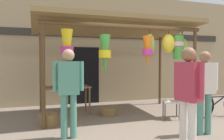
{
  "coord_description": "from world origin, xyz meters",
  "views": [
    {
      "loc": [
        -2.32,
        -5.38,
        1.5
      ],
      "look_at": [
        -0.14,
        1.07,
        1.24
      ],
      "focal_mm": 36.85,
      "sensor_mm": 36.0,
      "label": 1
    }
  ],
  "objects_px": {
    "display_table": "(66,90)",
    "vendor_in_orange": "(188,90)",
    "flower_heap_on_table": "(67,84)",
    "customer_foreground": "(69,85)",
    "folding_chair": "(174,99)",
    "wicker_basket_spare": "(108,111)",
    "shopper_by_bananas": "(205,85)",
    "wicker_basket_by_table": "(48,120)",
    "parked_bicycle": "(219,104)"
  },
  "relations": [
    {
      "from": "display_table",
      "to": "vendor_in_orange",
      "type": "bearing_deg",
      "value": -65.54
    },
    {
      "from": "flower_heap_on_table",
      "to": "customer_foreground",
      "type": "relative_size",
      "value": 0.46
    },
    {
      "from": "folding_chair",
      "to": "vendor_in_orange",
      "type": "distance_m",
      "value": 2.35
    },
    {
      "from": "wicker_basket_spare",
      "to": "customer_foreground",
      "type": "bearing_deg",
      "value": -129.78
    },
    {
      "from": "wicker_basket_spare",
      "to": "shopper_by_bananas",
      "type": "relative_size",
      "value": 0.26
    },
    {
      "from": "display_table",
      "to": "shopper_by_bananas",
      "type": "xyz_separation_m",
      "value": [
        2.45,
        -2.66,
        0.31
      ]
    },
    {
      "from": "wicker_basket_by_table",
      "to": "vendor_in_orange",
      "type": "height_order",
      "value": "vendor_in_orange"
    },
    {
      "from": "parked_bicycle",
      "to": "wicker_basket_by_table",
      "type": "bearing_deg",
      "value": 172.28
    },
    {
      "from": "display_table",
      "to": "folding_chair",
      "type": "relative_size",
      "value": 1.55
    },
    {
      "from": "display_table",
      "to": "flower_heap_on_table",
      "type": "xyz_separation_m",
      "value": [
        0.03,
        0.01,
        0.17
      ]
    },
    {
      "from": "wicker_basket_by_table",
      "to": "wicker_basket_spare",
      "type": "xyz_separation_m",
      "value": [
        1.64,
        0.54,
        -0.03
      ]
    },
    {
      "from": "vendor_in_orange",
      "to": "shopper_by_bananas",
      "type": "distance_m",
      "value": 1.15
    },
    {
      "from": "flower_heap_on_table",
      "to": "shopper_by_bananas",
      "type": "height_order",
      "value": "shopper_by_bananas"
    },
    {
      "from": "parked_bicycle",
      "to": "shopper_by_bananas",
      "type": "distance_m",
      "value": 1.9
    },
    {
      "from": "flower_heap_on_table",
      "to": "parked_bicycle",
      "type": "bearing_deg",
      "value": -22.59
    },
    {
      "from": "customer_foreground",
      "to": "folding_chair",
      "type": "bearing_deg",
      "value": 13.37
    },
    {
      "from": "display_table",
      "to": "wicker_basket_by_table",
      "type": "relative_size",
      "value": 3.09
    },
    {
      "from": "folding_chair",
      "to": "wicker_basket_by_table",
      "type": "bearing_deg",
      "value": 173.55
    },
    {
      "from": "wicker_basket_by_table",
      "to": "vendor_in_orange",
      "type": "distance_m",
      "value": 3.27
    },
    {
      "from": "folding_chair",
      "to": "wicker_basket_by_table",
      "type": "relative_size",
      "value": 1.99
    },
    {
      "from": "folding_chair",
      "to": "customer_foreground",
      "type": "height_order",
      "value": "customer_foreground"
    },
    {
      "from": "vendor_in_orange",
      "to": "customer_foreground",
      "type": "relative_size",
      "value": 0.99
    },
    {
      "from": "wicker_basket_by_table",
      "to": "vendor_in_orange",
      "type": "xyz_separation_m",
      "value": [
        2.07,
        -2.37,
        0.89
      ]
    },
    {
      "from": "wicker_basket_spare",
      "to": "folding_chair",
      "type": "bearing_deg",
      "value": -30.64
    },
    {
      "from": "vendor_in_orange",
      "to": "shopper_by_bananas",
      "type": "xyz_separation_m",
      "value": [
        0.92,
        0.69,
        -0.01
      ]
    },
    {
      "from": "folding_chair",
      "to": "vendor_in_orange",
      "type": "relative_size",
      "value": 0.49
    },
    {
      "from": "folding_chair",
      "to": "parked_bicycle",
      "type": "relative_size",
      "value": 0.48
    },
    {
      "from": "wicker_basket_spare",
      "to": "vendor_in_orange",
      "type": "distance_m",
      "value": 3.09
    },
    {
      "from": "folding_chair",
      "to": "customer_foreground",
      "type": "xyz_separation_m",
      "value": [
        -2.83,
        -0.67,
        0.53
      ]
    },
    {
      "from": "vendor_in_orange",
      "to": "display_table",
      "type": "bearing_deg",
      "value": 114.46
    },
    {
      "from": "wicker_basket_by_table",
      "to": "folding_chair",
      "type": "bearing_deg",
      "value": -6.45
    },
    {
      "from": "wicker_basket_spare",
      "to": "customer_foreground",
      "type": "distance_m",
      "value": 2.25
    },
    {
      "from": "display_table",
      "to": "customer_foreground",
      "type": "relative_size",
      "value": 0.75
    },
    {
      "from": "display_table",
      "to": "wicker_basket_spare",
      "type": "bearing_deg",
      "value": -21.75
    },
    {
      "from": "wicker_basket_spare",
      "to": "shopper_by_bananas",
      "type": "distance_m",
      "value": 2.76
    },
    {
      "from": "parked_bicycle",
      "to": "wicker_basket_spare",
      "type": "bearing_deg",
      "value": 157.57
    },
    {
      "from": "flower_heap_on_table",
      "to": "customer_foreground",
      "type": "distance_m",
      "value": 2.05
    },
    {
      "from": "wicker_basket_by_table",
      "to": "shopper_by_bananas",
      "type": "relative_size",
      "value": 0.25
    },
    {
      "from": "folding_chair",
      "to": "wicker_basket_by_table",
      "type": "height_order",
      "value": "folding_chair"
    },
    {
      "from": "flower_heap_on_table",
      "to": "folding_chair",
      "type": "height_order",
      "value": "flower_heap_on_table"
    },
    {
      "from": "display_table",
      "to": "folding_chair",
      "type": "bearing_deg",
      "value": -27.09
    },
    {
      "from": "wicker_basket_by_table",
      "to": "vendor_in_orange",
      "type": "bearing_deg",
      "value": -48.83
    },
    {
      "from": "display_table",
      "to": "wicker_basket_by_table",
      "type": "xyz_separation_m",
      "value": [
        -0.55,
        -0.98,
        -0.56
      ]
    },
    {
      "from": "flower_heap_on_table",
      "to": "vendor_in_orange",
      "type": "xyz_separation_m",
      "value": [
        1.49,
        -3.37,
        0.15
      ]
    },
    {
      "from": "parked_bicycle",
      "to": "customer_foreground",
      "type": "relative_size",
      "value": 1.01
    },
    {
      "from": "display_table",
      "to": "customer_foreground",
      "type": "xyz_separation_m",
      "value": [
        -0.22,
        -2.01,
        0.33
      ]
    },
    {
      "from": "display_table",
      "to": "shopper_by_bananas",
      "type": "height_order",
      "value": "shopper_by_bananas"
    },
    {
      "from": "parked_bicycle",
      "to": "vendor_in_orange",
      "type": "bearing_deg",
      "value": -142.72
    },
    {
      "from": "folding_chair",
      "to": "wicker_basket_spare",
      "type": "xyz_separation_m",
      "value": [
        -1.52,
        0.9,
        -0.4
      ]
    },
    {
      "from": "vendor_in_orange",
      "to": "shopper_by_bananas",
      "type": "height_order",
      "value": "vendor_in_orange"
    }
  ]
}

